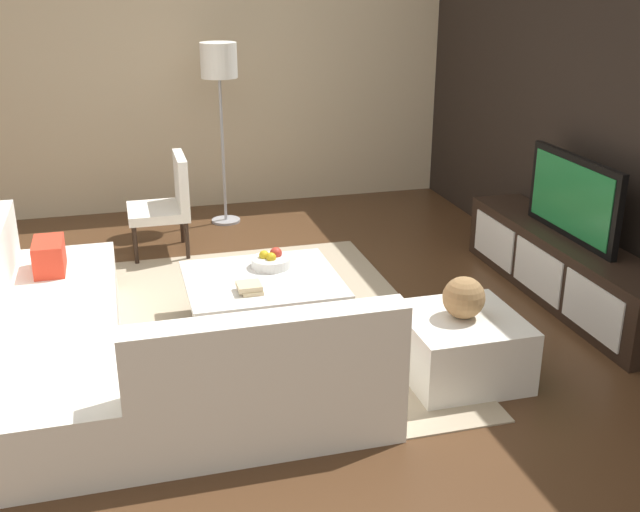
# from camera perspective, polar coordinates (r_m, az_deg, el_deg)

# --- Properties ---
(ground_plane) EXTENTS (14.00, 14.00, 0.00)m
(ground_plane) POSITION_cam_1_polar(r_m,az_deg,el_deg) (5.30, -5.09, -5.94)
(ground_plane) COLOR #4C301C
(feature_wall_back) EXTENTS (6.40, 0.12, 2.80)m
(feature_wall_back) POSITION_cam_1_polar(r_m,az_deg,el_deg) (5.91, 21.55, 9.87)
(feature_wall_back) COLOR black
(feature_wall_back) RESTS_ON ground
(side_wall_left) EXTENTS (0.12, 5.20, 2.80)m
(side_wall_left) POSITION_cam_1_polar(r_m,az_deg,el_deg) (7.99, -8.25, 13.60)
(side_wall_left) COLOR beige
(side_wall_left) RESTS_ON ground
(area_rug) EXTENTS (3.09, 2.44, 0.01)m
(area_rug) POSITION_cam_1_polar(r_m,az_deg,el_deg) (5.38, -5.29, -5.43)
(area_rug) COLOR tan
(area_rug) RESTS_ON ground
(media_console) EXTENTS (2.27, 0.46, 0.50)m
(media_console) POSITION_cam_1_polar(r_m,az_deg,el_deg) (6.04, 17.80, -0.86)
(media_console) COLOR black
(media_console) RESTS_ON ground
(television) EXTENTS (1.10, 0.06, 0.61)m
(television) POSITION_cam_1_polar(r_m,az_deg,el_deg) (5.86, 18.39, 4.19)
(television) COLOR black
(television) RESTS_ON media_console
(sectional_couch) EXTENTS (2.52, 2.29, 0.79)m
(sectional_couch) POSITION_cam_1_polar(r_m,az_deg,el_deg) (4.65, -15.21, -6.88)
(sectional_couch) COLOR white
(sectional_couch) RESTS_ON ground
(coffee_table) EXTENTS (0.93, 1.04, 0.38)m
(coffee_table) POSITION_cam_1_polar(r_m,az_deg,el_deg) (5.31, -4.30, -3.41)
(coffee_table) COLOR black
(coffee_table) RESTS_ON ground
(accent_chair_near) EXTENTS (0.54, 0.51, 0.87)m
(accent_chair_near) POSITION_cam_1_polar(r_m,az_deg,el_deg) (6.76, -11.28, 4.21)
(accent_chair_near) COLOR black
(accent_chair_near) RESTS_ON ground
(floor_lamp) EXTENTS (0.34, 0.34, 1.73)m
(floor_lamp) POSITION_cam_1_polar(r_m,az_deg,el_deg) (7.33, -7.56, 13.57)
(floor_lamp) COLOR #A5A5AA
(floor_lamp) RESTS_ON ground
(ottoman) EXTENTS (0.70, 0.70, 0.40)m
(ottoman) POSITION_cam_1_polar(r_m,az_deg,el_deg) (4.78, 10.44, -6.67)
(ottoman) COLOR white
(ottoman) RESTS_ON ground
(fruit_bowl) EXTENTS (0.28, 0.28, 0.13)m
(fruit_bowl) POSITION_cam_1_polar(r_m,az_deg,el_deg) (5.41, -3.68, -0.36)
(fruit_bowl) COLOR silver
(fruit_bowl) RESTS_ON coffee_table
(decorative_ball) EXTENTS (0.26, 0.26, 0.26)m
(decorative_ball) POSITION_cam_1_polar(r_m,az_deg,el_deg) (4.64, 10.70, -3.08)
(decorative_ball) COLOR #997247
(decorative_ball) RESTS_ON ottoman
(book_stack) EXTENTS (0.18, 0.16, 0.06)m
(book_stack) POSITION_cam_1_polar(r_m,az_deg,el_deg) (5.02, -5.25, -2.37)
(book_stack) COLOR #CCB78C
(book_stack) RESTS_ON coffee_table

